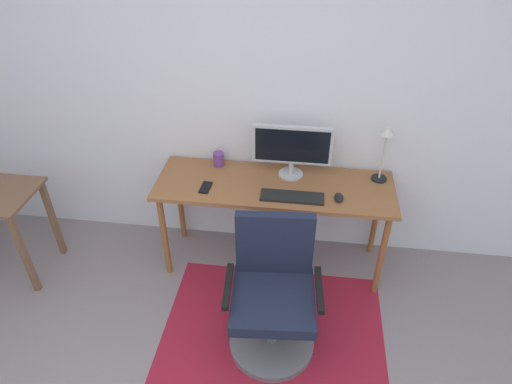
% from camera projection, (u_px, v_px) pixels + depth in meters
% --- Properties ---
extents(wall_back, '(6.00, 0.10, 2.60)m').
position_uv_depth(wall_back, '(247.00, 91.00, 3.16)').
color(wall_back, silver).
rests_on(wall_back, ground).
extents(area_rug, '(1.49, 1.15, 0.01)m').
position_uv_depth(area_rug, '(273.00, 332.00, 3.05)').
color(area_rug, maroon).
rests_on(area_rug, ground).
extents(desk, '(1.69, 0.56, 0.75)m').
position_uv_depth(desk, '(274.00, 193.00, 3.22)').
color(desk, brown).
rests_on(desk, ground).
extents(monitor, '(0.56, 0.18, 0.39)m').
position_uv_depth(monitor, '(292.00, 147.00, 3.14)').
color(monitor, '#B2B2B7').
rests_on(monitor, desk).
extents(keyboard, '(0.43, 0.13, 0.02)m').
position_uv_depth(keyboard, '(292.00, 197.00, 3.04)').
color(keyboard, black).
rests_on(keyboard, desk).
extents(computer_mouse, '(0.06, 0.10, 0.03)m').
position_uv_depth(computer_mouse, '(339.00, 197.00, 3.02)').
color(computer_mouse, black).
rests_on(computer_mouse, desk).
extents(coffee_cup, '(0.08, 0.08, 0.11)m').
position_uv_depth(coffee_cup, '(219.00, 159.00, 3.35)').
color(coffee_cup, '#693782').
rests_on(coffee_cup, desk).
extents(cell_phone, '(0.08, 0.14, 0.01)m').
position_uv_depth(cell_phone, '(206.00, 187.00, 3.14)').
color(cell_phone, black).
rests_on(cell_phone, desk).
extents(desk_lamp, '(0.11, 0.11, 0.42)m').
position_uv_depth(desk_lamp, '(385.00, 144.00, 3.06)').
color(desk_lamp, black).
rests_on(desk_lamp, desk).
extents(office_chair, '(0.61, 0.55, 0.93)m').
position_uv_depth(office_chair, '(273.00, 300.00, 2.80)').
color(office_chair, slate).
rests_on(office_chair, ground).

